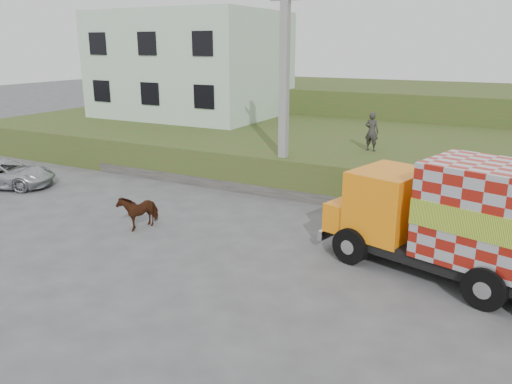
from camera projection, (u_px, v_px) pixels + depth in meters
The scene contains 10 objects.
ground at pixel (248, 237), 15.26m from camera, with size 120.00×120.00×0.00m, color #474749.
embankment at pixel (350, 153), 23.52m from camera, with size 40.00×12.00×1.50m, color #2E551C.
embankment_far at pixel (406, 109), 33.46m from camera, with size 40.00×12.00×3.00m, color #2E551C.
retaining_strip at pixel (255, 189), 19.66m from camera, with size 16.00×0.50×0.40m, color #595651.
building at pixel (192, 64), 29.93m from camera, with size 10.00×8.00×6.00m, color #ABC5A8.
utility_pole at pixel (284, 89), 18.45m from camera, with size 1.20×0.30×8.00m.
cargo_truck at pixel (475, 223), 11.90m from camera, with size 7.16×3.92×3.05m.
cow at pixel (139, 210), 15.96m from camera, with size 0.60×1.32×1.11m, color #34170D.
suv at pixel (5, 174), 20.46m from camera, with size 1.83×3.96×1.10m, color silver.
pedestrian at pixel (372, 132), 20.09m from camera, with size 0.57×0.38×1.57m, color #302E2B.
Camera 1 is at (6.88, -12.47, 5.66)m, focal length 35.00 mm.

